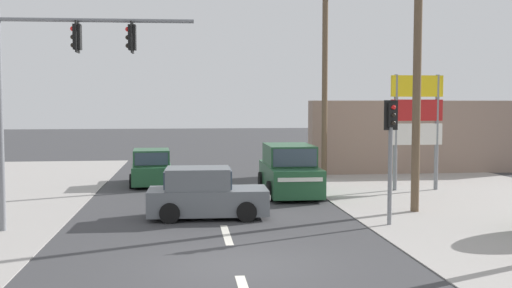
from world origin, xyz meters
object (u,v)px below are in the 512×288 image
object	(u,v)px
utility_pole_background_right	(325,71)
shopping_plaza_sign	(417,116)
hatchback_crossing_left	(205,195)
utility_pole_midground_right	(418,33)
pedestal_signal_right_kerb	(391,141)
hatchback_oncoming_near	(152,168)
traffic_signal_mast	(48,78)
suv_oncoming_mid	(289,171)

from	to	relation	value
utility_pole_background_right	shopping_plaza_sign	bearing A→B (deg)	-58.30
shopping_plaza_sign	hatchback_crossing_left	xyz separation A→B (m)	(-8.52, -4.70, -2.28)
shopping_plaza_sign	utility_pole_background_right	bearing A→B (deg)	121.70
utility_pole_midground_right	pedestal_signal_right_kerb	world-z (taller)	utility_pole_midground_right
pedestal_signal_right_kerb	utility_pole_midground_right	bearing A→B (deg)	51.93
utility_pole_background_right	hatchback_crossing_left	distance (m)	11.58
utility_pole_midground_right	hatchback_oncoming_near	distance (m)	12.54
shopping_plaza_sign	traffic_signal_mast	bearing A→B (deg)	-154.55
traffic_signal_mast	suv_oncoming_mid	bearing A→B (deg)	36.76
utility_pole_background_right	suv_oncoming_mid	distance (m)	6.74
traffic_signal_mast	pedestal_signal_right_kerb	world-z (taller)	traffic_signal_mast
utility_pole_background_right	shopping_plaza_sign	world-z (taller)	utility_pole_background_right
hatchback_crossing_left	suv_oncoming_mid	size ratio (longest dim) A/B	0.81
hatchback_crossing_left	utility_pole_background_right	bearing A→B (deg)	57.24
pedestal_signal_right_kerb	shopping_plaza_sign	distance (m)	7.33
traffic_signal_mast	suv_oncoming_mid	world-z (taller)	traffic_signal_mast
pedestal_signal_right_kerb	hatchback_crossing_left	distance (m)	5.73
utility_pole_midground_right	shopping_plaza_sign	distance (m)	5.61
traffic_signal_mast	shopping_plaza_sign	bearing A→B (deg)	25.45
traffic_signal_mast	hatchback_oncoming_near	bearing A→B (deg)	76.26
hatchback_crossing_left	hatchback_oncoming_near	size ratio (longest dim) A/B	0.99
traffic_signal_mast	hatchback_crossing_left	xyz separation A→B (m)	(4.23, 1.37, -3.44)
hatchback_crossing_left	utility_pole_midground_right	bearing A→B (deg)	1.17
utility_pole_midground_right	utility_pole_background_right	world-z (taller)	utility_pole_midground_right
traffic_signal_mast	hatchback_oncoming_near	xyz separation A→B (m)	(2.21, 9.03, -3.44)
pedestal_signal_right_kerb	suv_oncoming_mid	size ratio (longest dim) A/B	0.78
traffic_signal_mast	hatchback_crossing_left	world-z (taller)	traffic_signal_mast
utility_pole_midground_right	hatchback_crossing_left	size ratio (longest dim) A/B	2.95
hatchback_oncoming_near	utility_pole_background_right	bearing A→B (deg)	10.04
utility_pole_background_right	traffic_signal_mast	bearing A→B (deg)	-133.99
hatchback_crossing_left	hatchback_oncoming_near	distance (m)	7.93
pedestal_signal_right_kerb	hatchback_oncoming_near	world-z (taller)	pedestal_signal_right_kerb
utility_pole_midground_right	hatchback_oncoming_near	world-z (taller)	utility_pole_midground_right
utility_pole_background_right	utility_pole_midground_right	bearing A→B (deg)	-84.54
pedestal_signal_right_kerb	suv_oncoming_mid	bearing A→B (deg)	106.63
utility_pole_background_right	pedestal_signal_right_kerb	size ratio (longest dim) A/B	2.66
utility_pole_midground_right	traffic_signal_mast	bearing A→B (deg)	-172.16
utility_pole_midground_right	utility_pole_background_right	bearing A→B (deg)	95.46
utility_pole_midground_right	hatchback_oncoming_near	bearing A→B (deg)	139.14
hatchback_oncoming_near	pedestal_signal_right_kerb	bearing A→B (deg)	-52.75
utility_pole_background_right	traffic_signal_mast	distance (m)	14.51
pedestal_signal_right_kerb	hatchback_crossing_left	size ratio (longest dim) A/B	0.97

